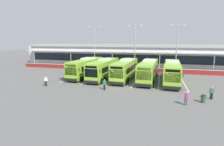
# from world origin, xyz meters

# --- Properties ---
(ground_plane) EXTENTS (200.00, 200.00, 0.00)m
(ground_plane) POSITION_xyz_m (0.00, 0.00, 0.00)
(ground_plane) COLOR #605E5B
(terminal_building) EXTENTS (70.00, 13.00, 6.00)m
(terminal_building) POSITION_xyz_m (-0.00, 26.91, 3.01)
(terminal_building) COLOR silver
(terminal_building) RESTS_ON ground
(red_barrier_wall) EXTENTS (60.00, 0.40, 1.10)m
(red_barrier_wall) POSITION_xyz_m (0.00, 14.50, 0.56)
(red_barrier_wall) COLOR maroon
(red_barrier_wall) RESTS_ON ground
(coach_bus_leftmost) EXTENTS (3.37, 12.26, 3.78)m
(coach_bus_leftmost) POSITION_xyz_m (-8.24, 6.29, 1.79)
(coach_bus_leftmost) COLOR #8CC633
(coach_bus_leftmost) RESTS_ON ground
(coach_bus_left_centre) EXTENTS (3.37, 12.26, 3.78)m
(coach_bus_left_centre) POSITION_xyz_m (-4.21, 5.64, 1.79)
(coach_bus_left_centre) COLOR #8CC633
(coach_bus_left_centre) RESTS_ON ground
(coach_bus_centre) EXTENTS (3.37, 12.26, 3.78)m
(coach_bus_centre) POSITION_xyz_m (-0.05, 5.96, 1.79)
(coach_bus_centre) COLOR #8CC633
(coach_bus_centre) RESTS_ON ground
(coach_bus_right_centre) EXTENTS (3.37, 12.26, 3.78)m
(coach_bus_right_centre) POSITION_xyz_m (4.30, 5.77, 1.79)
(coach_bus_right_centre) COLOR #8CC633
(coach_bus_right_centre) RESTS_ON ground
(coach_bus_rightmost) EXTENTS (3.37, 12.26, 3.78)m
(coach_bus_rightmost) POSITION_xyz_m (8.40, 5.30, 1.79)
(coach_bus_rightmost) COLOR #8CC633
(coach_bus_rightmost) RESTS_ON ground
(bay_stripe_far_west) EXTENTS (0.14, 13.00, 0.01)m
(bay_stripe_far_west) POSITION_xyz_m (-10.50, 6.00, 0.00)
(bay_stripe_far_west) COLOR silver
(bay_stripe_far_west) RESTS_ON ground
(bay_stripe_west) EXTENTS (0.14, 13.00, 0.01)m
(bay_stripe_west) POSITION_xyz_m (-6.30, 6.00, 0.00)
(bay_stripe_west) COLOR silver
(bay_stripe_west) RESTS_ON ground
(bay_stripe_mid_west) EXTENTS (0.14, 13.00, 0.01)m
(bay_stripe_mid_west) POSITION_xyz_m (-2.10, 6.00, 0.00)
(bay_stripe_mid_west) COLOR silver
(bay_stripe_mid_west) RESTS_ON ground
(bay_stripe_centre) EXTENTS (0.14, 13.00, 0.01)m
(bay_stripe_centre) POSITION_xyz_m (2.10, 6.00, 0.00)
(bay_stripe_centre) COLOR silver
(bay_stripe_centre) RESTS_ON ground
(bay_stripe_mid_east) EXTENTS (0.14, 13.00, 0.01)m
(bay_stripe_mid_east) POSITION_xyz_m (6.30, 6.00, 0.00)
(bay_stripe_mid_east) COLOR silver
(bay_stripe_mid_east) RESTS_ON ground
(bay_stripe_east) EXTENTS (0.14, 13.00, 0.01)m
(bay_stripe_east) POSITION_xyz_m (10.50, 6.00, 0.00)
(bay_stripe_east) COLOR silver
(bay_stripe_east) RESTS_ON ground
(pedestrian_with_handbag) EXTENTS (0.64, 0.45, 1.62)m
(pedestrian_with_handbag) POSITION_xyz_m (-11.41, -2.75, 0.86)
(pedestrian_with_handbag) COLOR black
(pedestrian_with_handbag) RESTS_ON ground
(pedestrian_in_dark_coat) EXTENTS (0.54, 0.35, 1.62)m
(pedestrian_in_dark_coat) POSITION_xyz_m (12.75, -2.97, 0.87)
(pedestrian_in_dark_coat) COLOR black
(pedestrian_in_dark_coat) RESTS_ON ground
(pedestrian_child) EXTENTS (0.54, 0.33, 1.62)m
(pedestrian_child) POSITION_xyz_m (-1.56, -2.43, 0.87)
(pedestrian_child) COLOR black
(pedestrian_child) RESTS_ON ground
(pedestrian_near_bin) EXTENTS (0.45, 0.44, 1.62)m
(pedestrian_near_bin) POSITION_xyz_m (9.38, -6.08, 0.87)
(pedestrian_near_bin) COLOR slate
(pedestrian_near_bin) RESTS_ON ground
(lamp_post_west) EXTENTS (3.24, 0.28, 11.00)m
(lamp_post_west) POSITION_xyz_m (-10.45, 17.09, 6.29)
(lamp_post_west) COLOR #9E9EA3
(lamp_post_west) RESTS_ON ground
(lamp_post_centre) EXTENTS (3.24, 0.28, 11.00)m
(lamp_post_centre) POSITION_xyz_m (0.32, 16.04, 6.29)
(lamp_post_centre) COLOR #9E9EA3
(lamp_post_centre) RESTS_ON ground
(lamp_post_east) EXTENTS (3.24, 0.28, 11.00)m
(lamp_post_east) POSITION_xyz_m (9.92, 17.35, 6.29)
(lamp_post_east) COLOR #9E9EA3
(lamp_post_east) RESTS_ON ground
(litter_bin) EXTENTS (0.54, 0.54, 0.93)m
(litter_bin) POSITION_xyz_m (11.47, -4.61, 0.47)
(litter_bin) COLOR #2D5133
(litter_bin) RESTS_ON ground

